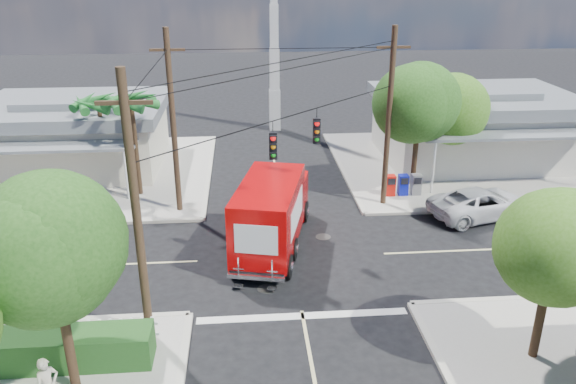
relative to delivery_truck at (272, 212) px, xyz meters
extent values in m
plane|color=black|center=(0.77, -1.08, -1.65)|extent=(120.00, 120.00, 0.00)
cube|color=#A9A499|center=(11.77, 9.92, -1.58)|extent=(14.00, 14.00, 0.14)
cube|color=#BAB4A4|center=(4.77, 9.92, -1.58)|extent=(0.25, 14.00, 0.14)
cube|color=#BAB4A4|center=(11.77, 2.92, -1.58)|extent=(14.00, 0.25, 0.14)
cube|color=#A9A499|center=(-10.23, 9.92, -1.58)|extent=(14.00, 14.00, 0.14)
cube|color=#BAB4A4|center=(-3.23, 9.92, -1.58)|extent=(0.25, 14.00, 0.14)
cube|color=#BAB4A4|center=(-10.23, 2.92, -1.58)|extent=(14.00, 0.25, 0.14)
cube|color=beige|center=(0.77, 8.92, -1.64)|extent=(0.12, 12.00, 0.01)
cube|color=beige|center=(10.77, -1.08, -1.64)|extent=(12.00, 0.12, 0.01)
cube|color=beige|center=(-9.23, -1.08, -1.64)|extent=(12.00, 0.12, 0.01)
cube|color=silver|center=(0.77, -5.38, -1.64)|extent=(7.50, 0.40, 0.01)
cube|color=silver|center=(13.27, 10.92, 0.19)|extent=(11.00, 8.00, 3.40)
cube|color=slate|center=(13.27, 10.92, 2.24)|extent=(11.80, 8.80, 0.70)
cube|color=slate|center=(13.27, 10.92, 2.74)|extent=(6.05, 4.40, 0.50)
cube|color=slate|center=(13.27, 6.02, 1.39)|extent=(9.90, 1.80, 0.15)
cylinder|color=silver|center=(8.87, 5.22, -0.06)|extent=(0.12, 0.12, 2.90)
cube|color=beige|center=(-11.23, 11.42, 0.09)|extent=(10.00, 8.00, 3.20)
cube|color=slate|center=(-11.23, 11.42, 2.04)|extent=(10.80, 8.80, 0.70)
cube|color=slate|center=(-11.23, 11.42, 2.54)|extent=(5.50, 4.40, 0.50)
cube|color=slate|center=(-11.23, 6.52, 1.19)|extent=(9.00, 1.80, 0.15)
cylinder|color=silver|center=(-7.23, 5.72, -0.16)|extent=(0.12, 0.12, 2.70)
cube|color=silver|center=(1.27, 18.92, -0.15)|extent=(0.80, 0.80, 3.00)
cube|color=silver|center=(1.27, 18.92, 2.85)|extent=(0.70, 0.70, 3.00)
cube|color=silver|center=(1.27, 18.92, 5.85)|extent=(0.60, 0.60, 3.00)
cylinder|color=#422D1C|center=(-6.23, -8.58, 0.35)|extent=(0.28, 0.28, 3.71)
sphere|color=#1E4B14|center=(-6.23, -8.58, 2.67)|extent=(3.71, 3.71, 3.71)
sphere|color=#1E4B14|center=(-6.63, -8.38, 2.90)|extent=(3.02, 3.02, 3.02)
sphere|color=#1E4B14|center=(-5.88, -8.88, 2.55)|extent=(3.25, 3.25, 3.25)
cylinder|color=#422D1C|center=(7.97, 5.72, 0.54)|extent=(0.28, 0.28, 4.10)
sphere|color=#1E4B14|center=(7.97, 5.72, 3.10)|extent=(4.10, 4.10, 4.10)
sphere|color=#1E4B14|center=(7.57, 5.92, 3.36)|extent=(3.33, 3.33, 3.33)
sphere|color=#1E4B14|center=(8.32, 5.42, 2.97)|extent=(3.58, 3.58, 3.58)
cylinder|color=#422D1C|center=(10.57, 7.92, 0.29)|extent=(0.28, 0.28, 3.58)
sphere|color=#366714|center=(10.57, 7.92, 2.53)|extent=(3.58, 3.58, 3.58)
sphere|color=#366714|center=(10.17, 8.12, 2.75)|extent=(2.91, 2.91, 2.91)
sphere|color=#366714|center=(10.92, 7.62, 2.41)|extent=(3.14, 3.14, 3.14)
cylinder|color=#422D1C|center=(7.77, -8.28, 0.22)|extent=(0.28, 0.28, 3.46)
sphere|color=#366714|center=(7.77, -8.28, 2.38)|extent=(3.46, 3.46, 3.46)
sphere|color=#366714|center=(7.37, -8.08, 2.60)|extent=(2.81, 2.81, 2.81)
sphere|color=#366714|center=(8.12, -8.58, 2.27)|extent=(3.02, 3.02, 3.02)
cylinder|color=#422D1C|center=(-6.73, 6.42, 0.99)|extent=(0.24, 0.24, 5.00)
cone|color=#206D28|center=(-5.83, 6.42, 3.59)|extent=(0.50, 2.06, 0.98)
cone|color=#206D28|center=(-6.17, 7.13, 3.59)|extent=(1.92, 1.68, 0.98)
cone|color=#206D28|center=(-6.93, 7.30, 3.59)|extent=(2.12, 0.95, 0.98)
cone|color=#206D28|center=(-7.54, 6.81, 3.59)|extent=(1.34, 2.07, 0.98)
cone|color=#206D28|center=(-7.54, 6.03, 3.59)|extent=(1.34, 2.07, 0.98)
cone|color=#206D28|center=(-6.93, 5.54, 3.59)|extent=(2.12, 0.95, 0.98)
cone|color=#206D28|center=(-6.17, 5.72, 3.59)|extent=(1.92, 1.68, 0.98)
cylinder|color=#422D1C|center=(-8.73, 7.92, 0.79)|extent=(0.24, 0.24, 4.60)
cone|color=#206D28|center=(-7.83, 7.92, 3.19)|extent=(0.50, 2.06, 0.98)
cone|color=#206D28|center=(-8.17, 8.63, 3.19)|extent=(1.92, 1.68, 0.98)
cone|color=#206D28|center=(-8.93, 8.80, 3.19)|extent=(2.12, 0.95, 0.98)
cone|color=#206D28|center=(-9.54, 8.31, 3.19)|extent=(1.34, 2.07, 0.98)
cone|color=#206D28|center=(-9.54, 7.53, 3.19)|extent=(1.34, 2.07, 0.98)
cone|color=#206D28|center=(-8.93, 7.04, 3.19)|extent=(2.12, 0.95, 0.98)
cone|color=#206D28|center=(-8.17, 7.22, 3.19)|extent=(1.92, 1.68, 0.98)
cylinder|color=#473321|center=(-4.43, -6.28, 2.85)|extent=(0.28, 0.28, 9.00)
cube|color=#473321|center=(-4.43, -6.28, 6.35)|extent=(1.60, 0.12, 0.12)
cylinder|color=#473321|center=(5.97, 4.12, 2.85)|extent=(0.28, 0.28, 9.00)
cube|color=#473321|center=(5.97, 4.12, 6.35)|extent=(1.60, 0.12, 0.12)
cylinder|color=#473321|center=(-4.43, 4.12, 2.85)|extent=(0.28, 0.28, 9.00)
cube|color=#473321|center=(-4.43, 4.12, 6.35)|extent=(1.60, 0.12, 0.12)
cylinder|color=black|center=(0.77, -1.08, 4.55)|extent=(10.43, 10.43, 0.04)
cube|color=black|center=(-0.03, -1.88, 3.60)|extent=(0.30, 0.24, 1.05)
sphere|color=red|center=(-0.03, -2.02, 3.93)|extent=(0.20, 0.20, 0.20)
cube|color=black|center=(1.87, 0.02, 3.60)|extent=(0.30, 0.24, 1.05)
sphere|color=red|center=(1.87, -0.12, 3.93)|extent=(0.20, 0.20, 0.20)
cube|color=silver|center=(-7.03, -6.68, -1.16)|extent=(5.94, 0.05, 0.08)
cube|color=silver|center=(-7.03, -6.68, -0.76)|extent=(5.94, 0.05, 0.08)
cube|color=silver|center=(-4.23, -6.68, -1.01)|extent=(0.09, 0.06, 1.00)
cube|color=#204A1A|center=(-7.23, -7.48, -0.96)|extent=(6.20, 1.20, 1.10)
cube|color=red|center=(6.57, 5.12, -0.96)|extent=(0.50, 0.50, 1.10)
cube|color=#0B139D|center=(7.27, 5.12, -0.96)|extent=(0.50, 0.50, 1.10)
cube|color=slate|center=(7.97, 5.12, -0.96)|extent=(0.50, 0.50, 1.10)
cube|color=black|center=(0.03, 0.14, -1.14)|extent=(3.75, 7.52, 0.23)
cube|color=#C50405|center=(0.69, 2.89, -0.40)|extent=(2.53, 2.05, 2.04)
cube|color=black|center=(0.84, 3.52, -0.03)|extent=(1.94, 0.68, 0.88)
cube|color=silver|center=(0.88, 3.70, -1.04)|extent=(2.10, 0.60, 0.32)
cube|color=#C50405|center=(-0.16, -0.67, 0.25)|extent=(3.50, 5.76, 2.68)
cube|color=white|center=(0.98, -0.94, 0.39)|extent=(0.79, 3.25, 1.20)
cube|color=white|center=(-1.30, -0.39, 0.39)|extent=(0.79, 3.25, 1.20)
cube|color=white|center=(-0.79, -3.30, 0.39)|extent=(1.62, 0.40, 1.20)
cube|color=silver|center=(-0.82, -3.41, -1.14)|extent=(2.21, 0.74, 0.17)
cube|color=silver|center=(-1.47, -3.38, -0.77)|extent=(0.42, 0.15, 0.93)
cube|color=silver|center=(-0.21, -3.68, -0.77)|extent=(0.42, 0.15, 0.93)
cylinder|color=black|center=(-0.38, 3.00, -1.14)|extent=(0.52, 1.06, 1.02)
cylinder|color=black|center=(1.69, 2.51, -1.14)|extent=(0.52, 1.06, 1.02)
cylinder|color=black|center=(-1.62, -2.22, -1.14)|extent=(0.52, 1.06, 1.02)
cylinder|color=black|center=(0.45, -2.72, -1.14)|extent=(0.52, 1.06, 1.02)
imported|color=silver|center=(10.39, 2.31, -0.92)|extent=(5.65, 3.68, 1.45)
camera|label=1|loc=(-1.14, -22.05, 9.96)|focal=35.00mm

